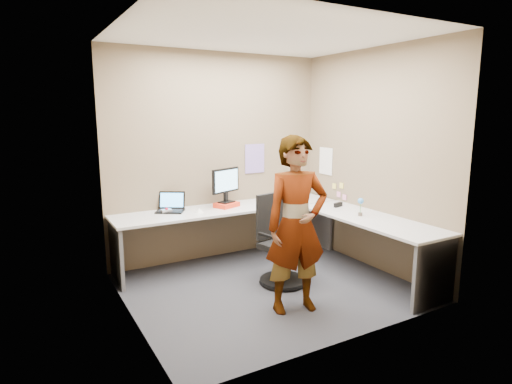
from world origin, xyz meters
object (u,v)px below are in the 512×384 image
desk (283,224)px  monitor (226,182)px  person (297,225)px  office_chair (280,248)px

desk → monitor: (-0.46, 0.64, 0.46)m
monitor → person: bearing=-112.8°
desk → office_chair: size_ratio=2.96×
desk → office_chair: office_chair is taller
desk → person: bearing=-116.3°
monitor → office_chair: (0.21, -0.96, -0.64)m
desk → monitor: bearing=125.6°
desk → person: size_ratio=1.73×
monitor → person: (-0.02, -1.61, -0.19)m
office_chair → person: 0.83m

